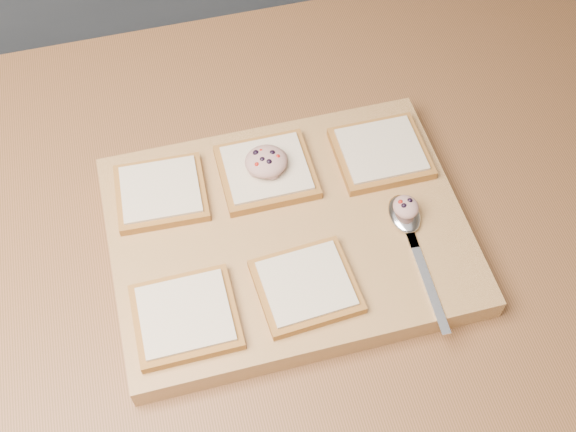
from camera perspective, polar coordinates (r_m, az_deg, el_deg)
name	(u,v)px	position (r m, az deg, el deg)	size (l,w,h in m)	color
island_counter	(192,361)	(1.38, -7.58, -11.28)	(2.00, 0.80, 0.90)	slate
cutting_board	(288,234)	(0.95, 0.00, -1.47)	(0.46, 0.35, 0.04)	tan
bread_far_left	(161,192)	(0.97, -10.01, 1.86)	(0.12, 0.11, 0.02)	#A16429
bread_far_center	(266,171)	(0.97, -1.71, 3.56)	(0.12, 0.11, 0.02)	#A16429
bread_far_right	(381,153)	(1.00, 7.35, 5.00)	(0.12, 0.11, 0.02)	#A16429
bread_near_left	(186,316)	(0.87, -8.10, -7.85)	(0.12, 0.11, 0.02)	#A16429
bread_near_center	(306,286)	(0.88, 1.44, -5.55)	(0.12, 0.12, 0.02)	#A16429
tuna_salad_dollop	(266,161)	(0.96, -1.74, 4.34)	(0.06, 0.05, 0.03)	tan
spoon	(407,223)	(0.94, 9.42, -0.59)	(0.04, 0.20, 0.01)	silver
spoon_salad	(406,207)	(0.93, 9.29, 0.73)	(0.03, 0.04, 0.02)	tan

